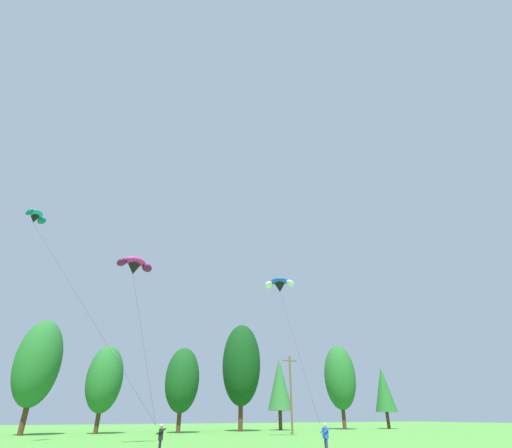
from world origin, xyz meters
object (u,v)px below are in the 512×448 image
(kite_flyer_near, at_px, (161,437))
(utility_pole, at_px, (291,391))
(parafoil_kite_high_teal, at_px, (36,217))
(kite_flyer_mid, at_px, (326,436))
(parafoil_kite_far_magenta, at_px, (134,265))
(parafoil_kite_mid_blue_white, at_px, (280,284))

(kite_flyer_near, bearing_deg, utility_pole, 44.07)
(kite_flyer_near, relative_size, parafoil_kite_high_teal, 0.09)
(kite_flyer_mid, xyz_separation_m, parafoil_kite_far_magenta, (-11.48, 11.54, 13.29))
(utility_pole, bearing_deg, kite_flyer_mid, -117.32)
(kite_flyer_near, xyz_separation_m, parafoil_kite_mid_blue_white, (16.09, 13.25, 15.36))
(kite_flyer_mid, distance_m, parafoil_kite_far_magenta, 21.02)
(parafoil_kite_high_teal, bearing_deg, parafoil_kite_mid_blue_white, -0.40)
(parafoil_kite_mid_blue_white, xyz_separation_m, parafoil_kite_far_magenta, (-17.81, -4.29, -2.07))
(utility_pole, distance_m, parafoil_kite_mid_blue_white, 15.33)
(kite_flyer_mid, bearing_deg, utility_pole, 62.68)
(parafoil_kite_high_teal, bearing_deg, kite_flyer_near, -50.83)
(parafoil_kite_far_magenta, bearing_deg, parafoil_kite_high_teal, 154.14)
(kite_flyer_mid, bearing_deg, parafoil_kite_far_magenta, 134.84)
(kite_flyer_mid, relative_size, parafoil_kite_high_teal, 0.09)
(kite_flyer_near, bearing_deg, parafoil_kite_far_magenta, 100.87)
(utility_pole, bearing_deg, parafoil_kite_mid_blue_white, -126.55)
(kite_flyer_near, distance_m, parafoil_kite_far_magenta, 16.13)
(kite_flyer_mid, height_order, parafoil_kite_mid_blue_white, parafoil_kite_mid_blue_white)
(kite_flyer_mid, bearing_deg, parafoil_kite_high_teal, 142.28)
(utility_pole, relative_size, kite_flyer_mid, 5.54)
(kite_flyer_mid, xyz_separation_m, parafoil_kite_mid_blue_white, (6.33, 15.83, 15.36))
(utility_pole, bearing_deg, parafoil_kite_high_teal, -166.37)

